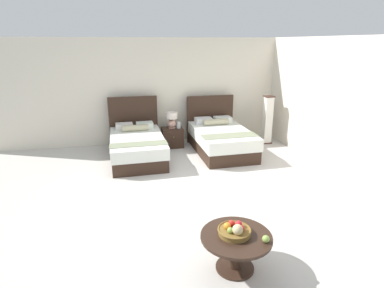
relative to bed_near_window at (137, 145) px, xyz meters
The scene contains 12 objects.
ground_plane 2.28m from the bed_near_window, 63.46° to the right, with size 9.40×10.08×0.02m, color beige.
wall_back 1.89m from the bed_near_window, 50.32° to the left, with size 9.40×0.12×2.69m, color beige.
wall_side_right 4.36m from the bed_near_window, 22.54° to the right, with size 0.12×5.68×2.69m, color beige.
bed_near_window is the anchor object (origin of this frame).
bed_near_corner 2.02m from the bed_near_window, ahead, with size 1.28×2.05×1.24m.
nightstand 1.13m from the bed_near_window, 34.43° to the left, with size 0.53×0.45×0.49m.
table_lamp 1.21m from the bed_near_window, 35.26° to the left, with size 0.28×0.28×0.40m.
vase 1.27m from the bed_near_window, 28.77° to the left, with size 0.10×0.10×0.17m.
coffee_table 4.19m from the bed_near_window, 77.44° to the right, with size 0.83×0.83×0.46m.
fruit_bowl 4.17m from the bed_near_window, 77.58° to the right, with size 0.39×0.39×0.17m.
loose_apple 4.45m from the bed_near_window, 74.55° to the right, with size 0.08×0.08×0.08m.
floor_lamp_corner 3.46m from the bed_near_window, ahead, with size 0.24×0.24×1.26m.
Camera 1 is at (-1.28, -5.01, 2.58)m, focal length 29.49 mm.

